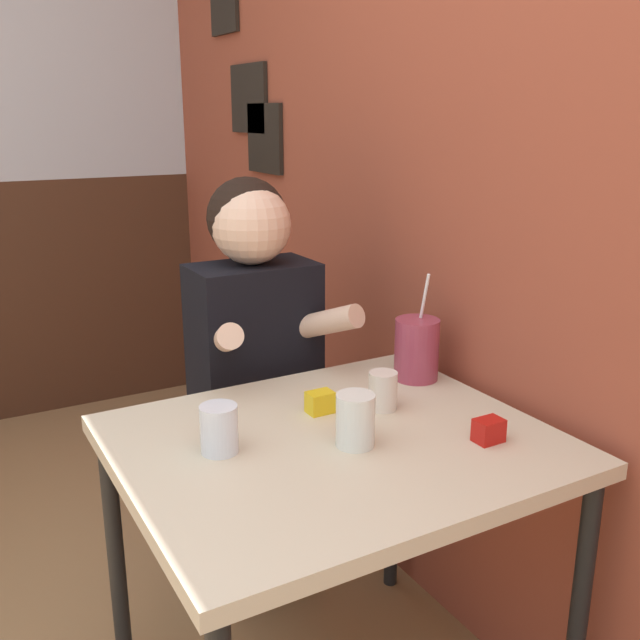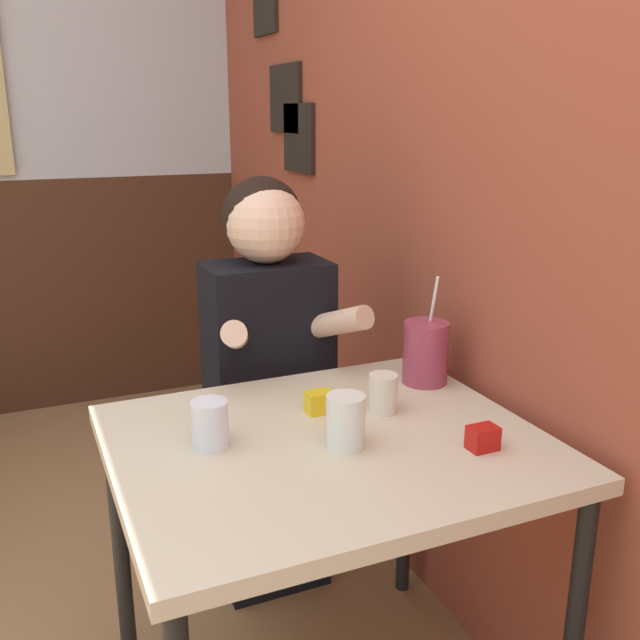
{
  "view_description": "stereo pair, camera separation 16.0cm",
  "coord_description": "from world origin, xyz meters",
  "views": [
    {
      "loc": [
        0.12,
        -0.78,
        1.39
      ],
      "look_at": [
        0.88,
        0.56,
        0.94
      ],
      "focal_mm": 40.0,
      "sensor_mm": 36.0,
      "label": 1
    },
    {
      "loc": [
        0.26,
        -0.85,
        1.39
      ],
      "look_at": [
        0.88,
        0.56,
        0.94
      ],
      "focal_mm": 40.0,
      "sensor_mm": 36.0,
      "label": 2
    }
  ],
  "objects": [
    {
      "name": "brick_wall_right",
      "position": [
        1.33,
        1.33,
        1.35
      ],
      "size": [
        0.08,
        4.65,
        2.7
      ],
      "color": "brown",
      "rests_on": "ground_plane"
    },
    {
      "name": "condiment_ketchup",
      "position": [
        1.1,
        0.23,
        0.75
      ],
      "size": [
        0.06,
        0.04,
        0.05
      ],
      "color": "#B7140F",
      "rests_on": "main_table"
    },
    {
      "name": "glass_center",
      "position": [
        0.84,
        0.36,
        0.78
      ],
      "size": [
        0.08,
        0.08,
        0.11
      ],
      "color": "silver",
      "rests_on": "main_table"
    },
    {
      "name": "main_table",
      "position": [
        0.83,
        0.4,
        0.65
      ],
      "size": [
        0.89,
        0.77,
        0.73
      ],
      "color": "beige",
      "rests_on": "ground_plane"
    },
    {
      "name": "person_seated",
      "position": [
        0.89,
        0.95,
        0.66
      ],
      "size": [
        0.42,
        0.41,
        1.23
      ],
      "color": "black",
      "rests_on": "ground_plane"
    },
    {
      "name": "condiment_mustard",
      "position": [
        0.86,
        0.54,
        0.75
      ],
      "size": [
        0.06,
        0.04,
        0.05
      ],
      "color": "yellow",
      "rests_on": "main_table"
    },
    {
      "name": "cocktail_pitcher",
      "position": [
        1.19,
        0.6,
        0.81
      ],
      "size": [
        0.11,
        0.11,
        0.28
      ],
      "color": "#99384C",
      "rests_on": "main_table"
    },
    {
      "name": "glass_near_pitcher",
      "position": [
        0.59,
        0.47,
        0.78
      ],
      "size": [
        0.08,
        0.08,
        0.1
      ],
      "color": "silver",
      "rests_on": "main_table"
    },
    {
      "name": "glass_far_side",
      "position": [
        1.0,
        0.48,
        0.77
      ],
      "size": [
        0.07,
        0.07,
        0.09
      ],
      "color": "silver",
      "rests_on": "main_table"
    }
  ]
}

